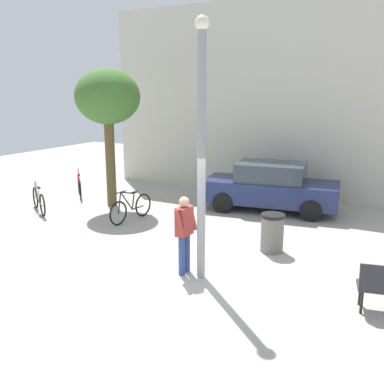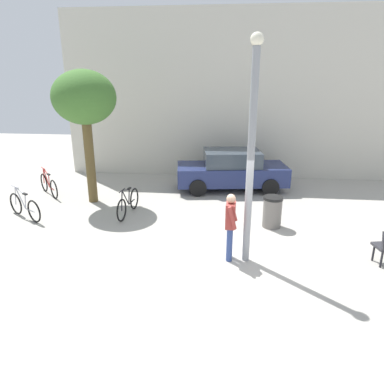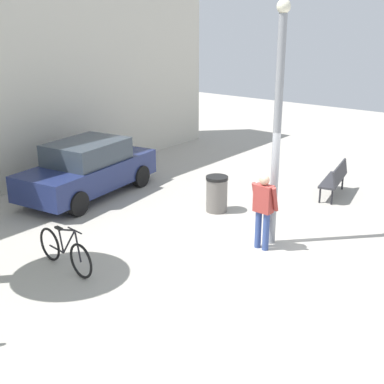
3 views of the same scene
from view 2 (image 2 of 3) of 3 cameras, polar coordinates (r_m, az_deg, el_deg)
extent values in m
plane|color=#A8A399|center=(8.84, 6.95, -10.82)|extent=(36.00, 36.00, 0.00)
cube|color=beige|center=(16.34, 7.13, 15.21)|extent=(14.72, 2.00, 6.90)
cylinder|color=gray|center=(8.02, 9.39, 4.64)|extent=(0.17, 0.17, 4.85)
sphere|color=#F2EACC|center=(7.83, 10.43, 23.04)|extent=(0.28, 0.28, 0.28)
cylinder|color=#334784|center=(8.79, 6.09, -7.86)|extent=(0.14, 0.14, 0.85)
cylinder|color=#334784|center=(8.61, 6.01, -8.44)|extent=(0.14, 0.14, 0.85)
cube|color=#9E3833|center=(8.40, 6.21, -3.72)|extent=(0.24, 0.41, 0.60)
sphere|color=tan|center=(8.26, 6.31, -1.08)|extent=(0.22, 0.22, 0.22)
cylinder|color=#9E3833|center=(8.62, 6.64, -2.93)|extent=(0.23, 0.10, 0.55)
cylinder|color=#9E3833|center=(8.16, 6.48, -4.19)|extent=(0.23, 0.10, 0.55)
cylinder|color=black|center=(9.71, 27.15, -8.69)|extent=(0.05, 0.05, 0.42)
cylinder|color=black|center=(9.47, 28.18, -9.52)|extent=(0.05, 0.05, 0.42)
cylinder|color=brown|center=(12.76, -16.07, 4.67)|extent=(0.32, 0.32, 2.87)
ellipsoid|color=#3F6E2C|center=(12.45, -16.96, 14.37)|extent=(2.08, 2.08, 1.76)
torus|color=black|center=(14.77, -22.69, 1.41)|extent=(0.54, 0.54, 0.71)
torus|color=black|center=(13.76, -21.32, 0.40)|extent=(0.54, 0.54, 0.71)
cylinder|color=red|center=(14.36, -22.40, 2.18)|extent=(0.38, 0.38, 0.64)
cylinder|color=red|center=(14.25, -22.45, 3.04)|extent=(0.44, 0.43, 0.18)
cylinder|color=red|center=(14.11, -22.01, 1.65)|extent=(0.12, 0.12, 0.48)
cylinder|color=red|center=(13.99, -21.64, 0.55)|extent=(0.38, 0.38, 0.04)
cylinder|color=red|center=(14.64, -22.75, 2.42)|extent=(0.14, 0.14, 0.63)
cube|color=black|center=(14.00, -22.07, 2.64)|extent=(0.20, 0.20, 0.04)
cylinder|color=red|center=(14.50, -22.83, 3.55)|extent=(0.33, 0.33, 0.03)
torus|color=black|center=(12.72, -26.47, -1.70)|extent=(0.63, 0.42, 0.71)
torus|color=black|center=(11.78, -24.06, -2.86)|extent=(0.63, 0.42, 0.71)
cylinder|color=#ADADB7|center=(12.32, -25.89, -0.82)|extent=(0.44, 0.29, 0.64)
cylinder|color=#ADADB7|center=(12.21, -25.94, 0.18)|extent=(0.51, 0.33, 0.18)
cylinder|color=#ADADB7|center=(12.09, -25.22, -1.43)|extent=(0.13, 0.10, 0.48)
cylinder|color=#ADADB7|center=(12.00, -24.63, -2.69)|extent=(0.44, 0.29, 0.04)
cylinder|color=#ADADB7|center=(12.58, -26.52, -0.54)|extent=(0.16, 0.12, 0.63)
cube|color=black|center=(11.97, -25.28, -0.29)|extent=(0.21, 0.17, 0.04)
cylinder|color=#ADADB7|center=(12.43, -26.58, 0.75)|extent=(0.39, 0.26, 0.03)
torus|color=black|center=(11.06, -11.26, -2.89)|extent=(0.12, 0.71, 0.71)
torus|color=black|center=(12.01, -9.26, -1.05)|extent=(0.12, 0.71, 0.71)
cylinder|color=black|center=(11.28, -10.64, -0.89)|extent=(0.08, 0.50, 0.64)
cylinder|color=black|center=(11.25, -10.61, 0.32)|extent=(0.09, 0.58, 0.18)
cylinder|color=black|center=(11.55, -10.10, -0.79)|extent=(0.05, 0.14, 0.48)
cylinder|color=black|center=(11.80, -9.68, -1.56)|extent=(0.08, 0.50, 0.04)
cylinder|color=black|center=(11.02, -11.22, -1.39)|extent=(0.05, 0.17, 0.63)
cube|color=black|center=(11.51, -10.08, 0.54)|extent=(0.10, 0.21, 0.04)
cylinder|color=black|center=(10.97, -11.19, 0.24)|extent=(0.07, 0.44, 0.03)
cube|color=navy|center=(13.92, 6.35, 2.91)|extent=(4.40, 2.27, 0.70)
cube|color=#333D47|center=(13.77, 6.45, 5.44)|extent=(2.30, 1.84, 0.60)
cylinder|color=black|center=(15.01, 11.00, 2.62)|extent=(0.66, 0.31, 0.64)
cylinder|color=black|center=(13.52, 12.46, 0.79)|extent=(0.66, 0.31, 0.64)
cylinder|color=black|center=(14.64, 0.64, 2.58)|extent=(0.66, 0.31, 0.64)
cylinder|color=black|center=(13.11, 0.95, 0.69)|extent=(0.66, 0.31, 0.64)
cylinder|color=#66605B|center=(10.70, 12.76, -3.32)|extent=(0.54, 0.54, 0.86)
cylinder|color=black|center=(10.54, 12.94, -0.95)|extent=(0.57, 0.57, 0.08)
camera|label=1|loc=(4.26, 88.32, -6.78)|focal=40.12mm
camera|label=3|loc=(9.29, -69.66, 10.05)|focal=48.53mm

